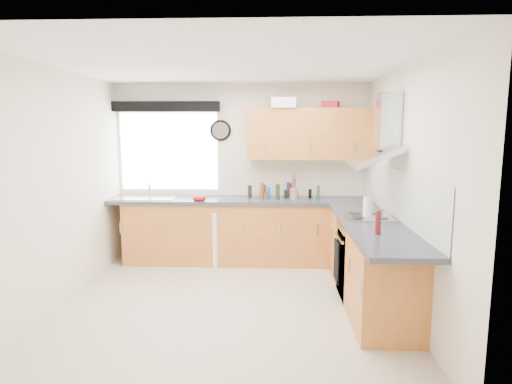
{
  "coord_description": "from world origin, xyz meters",
  "views": [
    {
      "loc": [
        0.47,
        -4.35,
        1.87
      ],
      "look_at": [
        0.25,
        0.85,
        1.1
      ],
      "focal_mm": 30.0,
      "sensor_mm": 36.0,
      "label": 1
    }
  ],
  "objects_px": {
    "upper_cabinets": "(309,134)",
    "extractor_hood": "(380,138)",
    "washing_machine": "(207,235)",
    "oven": "(366,260)"
  },
  "relations": [
    {
      "from": "oven",
      "to": "extractor_hood",
      "type": "relative_size",
      "value": 1.09
    },
    {
      "from": "upper_cabinets",
      "to": "extractor_hood",
      "type": "bearing_deg",
      "value": -63.87
    },
    {
      "from": "upper_cabinets",
      "to": "washing_machine",
      "type": "distance_m",
      "value": 2.01
    },
    {
      "from": "oven",
      "to": "extractor_hood",
      "type": "height_order",
      "value": "extractor_hood"
    },
    {
      "from": "oven",
      "to": "washing_machine",
      "type": "distance_m",
      "value": 2.32
    },
    {
      "from": "extractor_hood",
      "to": "upper_cabinets",
      "type": "height_order",
      "value": "upper_cabinets"
    },
    {
      "from": "extractor_hood",
      "to": "washing_machine",
      "type": "xyz_separation_m",
      "value": [
        -2.07,
        1.22,
        -1.39
      ]
    },
    {
      "from": "upper_cabinets",
      "to": "washing_machine",
      "type": "relative_size",
      "value": 2.24
    },
    {
      "from": "oven",
      "to": "washing_machine",
      "type": "relative_size",
      "value": 1.12
    },
    {
      "from": "extractor_hood",
      "to": "upper_cabinets",
      "type": "relative_size",
      "value": 0.46
    }
  ]
}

